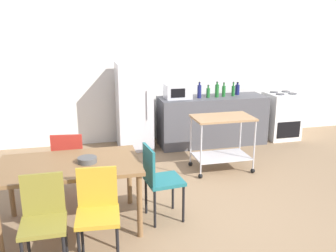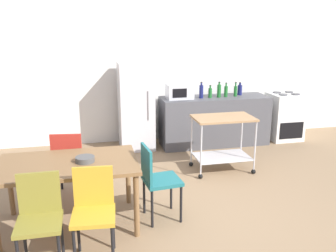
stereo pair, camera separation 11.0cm
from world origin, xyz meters
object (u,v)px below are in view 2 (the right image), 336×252
object	(u,v)px
dining_table	(68,169)
stove_oven	(284,116)
bottle_sparkling_water	(240,90)
refrigerator	(136,106)
chair_teal	(157,177)
chair_red	(69,159)
bottle_hot_sauce	(201,91)
bottle_sesame_oil	(210,93)
bottle_wine	(226,91)
chair_olive	(39,215)
chair_mustard	(94,208)
microwave	(180,91)
bottle_vinegar	(219,91)
kitchen_cart	(223,135)
bottle_soy_sauce	(235,91)
fruit_bowl	(85,159)

from	to	relation	value
dining_table	stove_oven	world-z (taller)	stove_oven
bottle_sparkling_water	refrigerator	bearing A→B (deg)	179.95
chair_teal	chair_red	distance (m)	1.27
chair_red	stove_oven	distance (m)	4.36
bottle_hot_sauce	dining_table	bearing A→B (deg)	-133.48
bottle_sesame_oil	bottle_wine	xyz separation A→B (m)	(0.31, 0.02, 0.01)
chair_teal	bottle_sparkling_water	size ratio (longest dim) A/B	3.73
chair_olive	bottle_sesame_oil	distance (m)	4.09
bottle_sparkling_water	chair_red	bearing A→B (deg)	-149.85
chair_mustard	bottle_sesame_oil	size ratio (longest dim) A/B	3.83
refrigerator	microwave	world-z (taller)	refrigerator
bottle_vinegar	bottle_wine	xyz separation A→B (m)	(0.14, 0.02, -0.02)
chair_olive	bottle_vinegar	size ratio (longest dim) A/B	3.13
refrigerator	chair_red	bearing A→B (deg)	-121.81
bottle_sparkling_water	stove_oven	bearing A→B (deg)	-4.90
kitchen_cart	bottle_soy_sauce	bearing A→B (deg)	60.66
microwave	fruit_bowl	bearing A→B (deg)	-124.36
bottle_soy_sauce	bottle_wine	bearing A→B (deg)	-177.00
microwave	bottle_sparkling_water	world-z (taller)	microwave
bottle_hot_sauce	bottle_soy_sauce	size ratio (longest dim) A/B	1.11
dining_table	bottle_sparkling_water	bearing A→B (deg)	39.45
chair_teal	fruit_bowl	distance (m)	0.82
stove_oven	bottle_sesame_oil	distance (m)	1.65
chair_red	fruit_bowl	xyz separation A→B (m)	(0.21, -0.75, 0.26)
dining_table	chair_mustard	distance (m)	0.72
bottle_hot_sauce	bottle_vinegar	xyz separation A→B (m)	(0.34, 0.00, -0.00)
microwave	bottle_sesame_oil	world-z (taller)	microwave
dining_table	chair_teal	xyz separation A→B (m)	(0.96, -0.08, -0.15)
stove_oven	refrigerator	xyz separation A→B (m)	(-2.90, 0.08, 0.32)
bottle_hot_sauce	microwave	bearing A→B (deg)	172.61
microwave	bottle_sesame_oil	bearing A→B (deg)	-4.87
dining_table	bottle_soy_sauce	size ratio (longest dim) A/B	5.68
dining_table	kitchen_cart	bearing A→B (deg)	27.49
chair_mustard	refrigerator	xyz separation A→B (m)	(0.84, 3.18, 0.26)
bottle_hot_sauce	fruit_bowl	size ratio (longest dim) A/B	1.42
bottle_sesame_oil	chair_olive	bearing A→B (deg)	-130.89
bottle_wine	bottle_sparkling_water	size ratio (longest dim) A/B	1.09
dining_table	bottle_wine	xyz separation A→B (m)	(2.74, 2.40, 0.34)
microwave	bottle_sparkling_water	distance (m)	1.20
stove_oven	kitchen_cart	size ratio (longest dim) A/B	1.01
bottle_sesame_oil	bottle_hot_sauce	bearing A→B (deg)	-179.04
bottle_sesame_oil	refrigerator	bearing A→B (deg)	174.14
kitchen_cart	bottle_wine	distance (m)	1.41
chair_olive	kitchen_cart	world-z (taller)	chair_olive
bottle_hot_sauce	bottle_soy_sauce	distance (m)	0.67
chair_mustard	stove_oven	world-z (taller)	stove_oven
refrigerator	bottle_sesame_oil	size ratio (longest dim) A/B	6.68
chair_mustard	chair_teal	bearing A→B (deg)	43.87
stove_oven	bottle_sparkling_water	distance (m)	1.08
stove_oven	refrigerator	size ratio (longest dim) A/B	0.59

